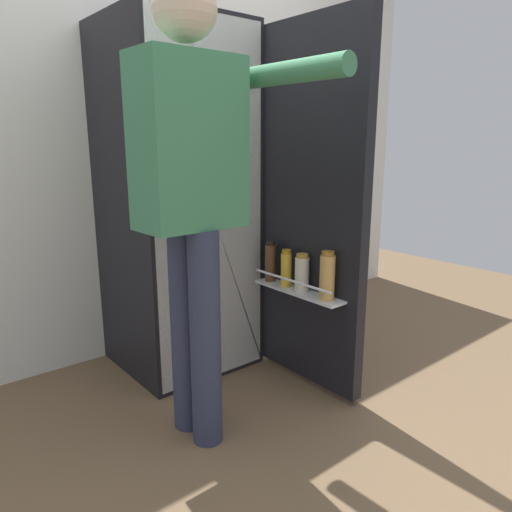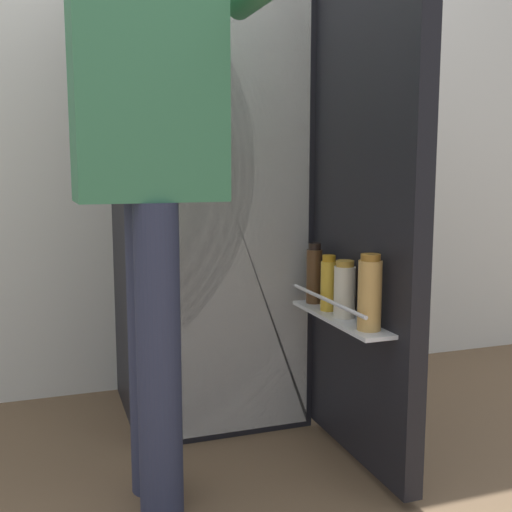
# 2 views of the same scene
# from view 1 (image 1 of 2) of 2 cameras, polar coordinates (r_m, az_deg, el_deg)

# --- Properties ---
(ground_plane) EXTENTS (6.35, 6.35, 0.00)m
(ground_plane) POSITION_cam_1_polar(r_m,az_deg,el_deg) (2.35, -1.25, -16.61)
(ground_plane) COLOR brown
(kitchen_wall) EXTENTS (4.40, 0.10, 2.59)m
(kitchen_wall) POSITION_cam_1_polar(r_m,az_deg,el_deg) (2.82, -13.59, 15.47)
(kitchen_wall) COLOR silver
(kitchen_wall) RESTS_ON ground_plane
(refrigerator) EXTENTS (0.70, 1.25, 1.74)m
(refrigerator) POSITION_cam_1_polar(r_m,az_deg,el_deg) (2.48, -8.10, 6.20)
(refrigerator) COLOR black
(refrigerator) RESTS_ON ground_plane
(person) EXTENTS (0.54, 0.71, 1.73)m
(person) POSITION_cam_1_polar(r_m,az_deg,el_deg) (1.80, -7.54, 8.93)
(person) COLOR #2D334C
(person) RESTS_ON ground_plane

